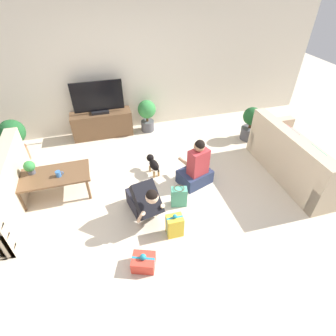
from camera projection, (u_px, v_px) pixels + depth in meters
ground_plane at (162, 204)px, 4.14m from camera, size 16.00×16.00×0.00m
wall_back at (128, 69)px, 5.32m from camera, size 8.40×0.06×2.60m
sofa_right at (296, 160)px, 4.52m from camera, size 0.84×1.93×0.87m
coffee_table at (53, 177)px, 4.07m from camera, size 1.10×0.56×0.43m
tv_console at (102, 124)px, 5.62m from camera, size 1.25×0.38×0.54m
tv at (98, 99)px, 5.27m from camera, size 1.01×0.20×0.66m
potted_plant_back_right at (147, 113)px, 5.69m from camera, size 0.39×0.39×0.71m
potted_plant_corner_left at (14, 137)px, 4.74m from camera, size 0.45×0.45×0.84m
potted_plant_corner_right at (251, 123)px, 5.44m from camera, size 0.37×0.37×0.71m
person_kneeling at (144, 201)px, 3.75m from camera, size 0.47×0.81×0.76m
person_sitting at (196, 169)px, 4.35m from camera, size 0.62×0.59×0.88m
dog at (153, 163)px, 4.64m from camera, size 0.19×0.46×0.30m
gift_box_a at (144, 262)px, 3.24m from camera, size 0.34×0.32×0.24m
gift_box_b at (175, 225)px, 3.59m from camera, size 0.22×0.17×0.38m
gift_bag_a at (179, 197)px, 4.03m from camera, size 0.26×0.18×0.35m
mug at (58, 174)px, 3.99m from camera, size 0.12×0.08×0.09m
tabletop_plant at (30, 167)px, 3.99m from camera, size 0.17×0.17×0.22m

